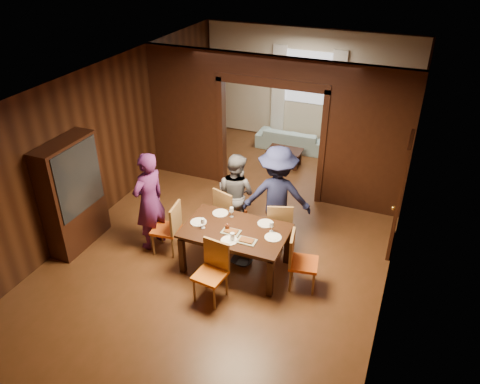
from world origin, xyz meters
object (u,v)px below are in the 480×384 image
at_px(person_grey, 236,194).
at_px(person_navy, 277,196).
at_px(chair_far_l, 230,211).
at_px(hutch, 73,195).
at_px(chair_right, 304,262).
at_px(dining_table, 235,248).
at_px(chair_left, 166,228).
at_px(coffee_table, 285,157).
at_px(chair_far_r, 279,224).
at_px(chair_near, 210,274).
at_px(sofa, 292,139).
at_px(person_purple, 149,201).

relative_size(person_grey, person_navy, 0.85).
xyz_separation_m(chair_far_l, hutch, (-2.39, -1.30, 0.52)).
bearing_deg(chair_right, person_grey, 46.44).
bearing_deg(chair_far_l, dining_table, 136.51).
relative_size(person_grey, chair_left, 1.63).
xyz_separation_m(person_grey, coffee_table, (0.03, 2.94, -0.59)).
height_order(person_grey, chair_left, person_grey).
bearing_deg(person_navy, chair_far_r, 105.18).
distance_m(chair_left, hutch, 1.70).
bearing_deg(chair_far_r, chair_near, 52.06).
distance_m(sofa, chair_far_l, 4.06).
bearing_deg(chair_far_l, person_grey, -96.56).
relative_size(person_navy, sofa, 1.04).
height_order(sofa, chair_near, chair_near).
distance_m(person_navy, chair_left, 2.01).
height_order(sofa, chair_far_l, chair_far_l).
relative_size(person_purple, hutch, 0.91).
bearing_deg(sofa, chair_right, 108.17).
xyz_separation_m(sofa, dining_table, (0.50, -4.94, 0.12)).
height_order(dining_table, chair_right, chair_right).
bearing_deg(chair_far_l, hutch, 46.84).
relative_size(coffee_table, chair_right, 0.82).
distance_m(person_purple, chair_near, 1.84).
bearing_deg(chair_left, person_purple, -109.31).
distance_m(dining_table, hutch, 2.96).
bearing_deg(coffee_table, person_grey, -90.55).
distance_m(person_grey, chair_far_r, 0.98).
bearing_deg(person_purple, person_grey, 144.67).
xyz_separation_m(sofa, hutch, (-2.37, -5.35, 0.74)).
bearing_deg(coffee_table, hutch, -119.58).
bearing_deg(chair_far_r, coffee_table, -94.00).
bearing_deg(sofa, person_navy, 102.11).
distance_m(person_purple, chair_left, 0.54).
distance_m(chair_far_r, chair_near, 1.74).
relative_size(dining_table, chair_left, 1.74).
relative_size(sofa, chair_right, 1.84).
bearing_deg(dining_table, chair_far_l, 118.17).
relative_size(person_grey, chair_far_l, 1.63).
relative_size(chair_far_r, chair_near, 1.00).
height_order(chair_right, hutch, hutch).
height_order(sofa, hutch, hutch).
height_order(person_grey, person_navy, person_navy).
distance_m(sofa, hutch, 5.90).
relative_size(person_purple, person_grey, 1.15).
height_order(dining_table, chair_far_l, chair_far_l).
xyz_separation_m(coffee_table, chair_far_r, (0.87, -3.15, 0.28)).
distance_m(chair_near, hutch, 2.89).
height_order(coffee_table, hutch, hutch).
distance_m(chair_left, chair_far_r, 1.97).
relative_size(chair_right, chair_far_l, 1.00).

